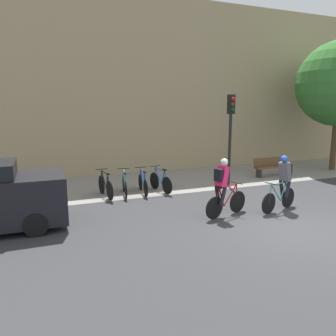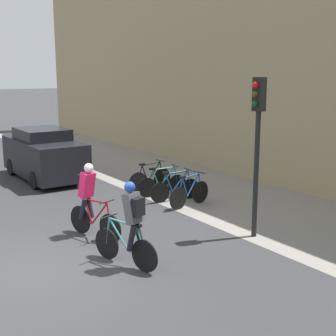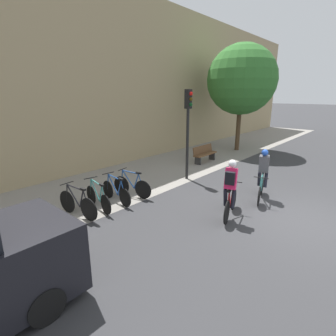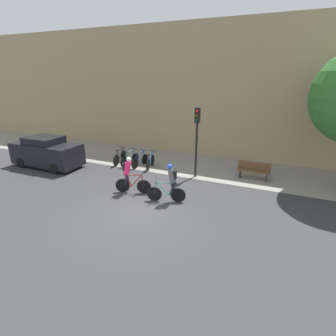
{
  "view_description": "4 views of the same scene",
  "coord_description": "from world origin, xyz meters",
  "px_view_note": "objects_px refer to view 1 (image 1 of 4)",
  "views": [
    {
      "loc": [
        -6.3,
        -6.57,
        3.28
      ],
      "look_at": [
        -2.32,
        3.48,
        1.24
      ],
      "focal_mm": 35.0,
      "sensor_mm": 36.0,
      "label": 1
    },
    {
      "loc": [
        8.54,
        -2.86,
        3.87
      ],
      "look_at": [
        -1.16,
        3.79,
        1.44
      ],
      "focal_mm": 50.0,
      "sensor_mm": 36.0,
      "label": 2
    },
    {
      "loc": [
        -7.83,
        -1.65,
        3.56
      ],
      "look_at": [
        -1.14,
        4.14,
        1.06
      ],
      "focal_mm": 28.0,
      "sensor_mm": 36.0,
      "label": 3
    },
    {
      "loc": [
        4.95,
        -8.1,
        5.35
      ],
      "look_at": [
        0.21,
        2.72,
        1.1
      ],
      "focal_mm": 28.0,
      "sensor_mm": 36.0,
      "label": 4
    }
  ],
  "objects_px": {
    "cyclist_grey": "(283,181)",
    "parked_bike_3": "(161,182)",
    "parked_bike_2": "(143,183)",
    "traffic_light_pole": "(231,124)",
    "cyclist_pink": "(223,186)",
    "bench": "(270,166)",
    "parked_bike_0": "(105,186)",
    "parked_bike_1": "(125,185)"
  },
  "relations": [
    {
      "from": "cyclist_pink",
      "to": "parked_bike_1",
      "type": "relative_size",
      "value": 1.07
    },
    {
      "from": "parked_bike_3",
      "to": "traffic_light_pole",
      "type": "height_order",
      "value": "traffic_light_pole"
    },
    {
      "from": "cyclist_grey",
      "to": "bench",
      "type": "xyz_separation_m",
      "value": [
        3.04,
        4.36,
        -0.47
      ]
    },
    {
      "from": "cyclist_grey",
      "to": "parked_bike_2",
      "type": "relative_size",
      "value": 1.05
    },
    {
      "from": "parked_bike_3",
      "to": "traffic_light_pole",
      "type": "bearing_deg",
      "value": -5.44
    },
    {
      "from": "cyclist_pink",
      "to": "parked_bike_2",
      "type": "xyz_separation_m",
      "value": [
        -1.41,
        3.49,
        -0.56
      ]
    },
    {
      "from": "cyclist_grey",
      "to": "parked_bike_3",
      "type": "distance_m",
      "value": 4.61
    },
    {
      "from": "cyclist_pink",
      "to": "parked_bike_2",
      "type": "bearing_deg",
      "value": 112.06
    },
    {
      "from": "parked_bike_0",
      "to": "bench",
      "type": "xyz_separation_m",
      "value": [
        8.02,
        0.77,
        0.06
      ]
    },
    {
      "from": "cyclist_grey",
      "to": "bench",
      "type": "distance_m",
      "value": 5.33
    },
    {
      "from": "parked_bike_0",
      "to": "bench",
      "type": "relative_size",
      "value": 1.0
    },
    {
      "from": "cyclist_grey",
      "to": "parked_bike_3",
      "type": "bearing_deg",
      "value": 128.24
    },
    {
      "from": "parked_bike_2",
      "to": "parked_bike_3",
      "type": "distance_m",
      "value": 0.72
    },
    {
      "from": "parked_bike_2",
      "to": "traffic_light_pole",
      "type": "distance_m",
      "value": 4.26
    },
    {
      "from": "cyclist_pink",
      "to": "traffic_light_pole",
      "type": "distance_m",
      "value": 4.24
    },
    {
      "from": "parked_bike_1",
      "to": "bench",
      "type": "xyz_separation_m",
      "value": [
        7.31,
        0.77,
        0.08
      ]
    },
    {
      "from": "cyclist_pink",
      "to": "parked_bike_0",
      "type": "bearing_deg",
      "value": 129.23
    },
    {
      "from": "parked_bike_0",
      "to": "cyclist_pink",
      "type": "bearing_deg",
      "value": -50.77
    },
    {
      "from": "cyclist_grey",
      "to": "parked_bike_3",
      "type": "height_order",
      "value": "cyclist_grey"
    },
    {
      "from": "parked_bike_3",
      "to": "traffic_light_pole",
      "type": "xyz_separation_m",
      "value": [
        2.91,
        -0.28,
        2.19
      ]
    },
    {
      "from": "cyclist_pink",
      "to": "cyclist_grey",
      "type": "distance_m",
      "value": 2.14
    },
    {
      "from": "traffic_light_pole",
      "to": "bench",
      "type": "bearing_deg",
      "value": 19.44
    },
    {
      "from": "parked_bike_0",
      "to": "cyclist_grey",
      "type": "bearing_deg",
      "value": -35.77
    },
    {
      "from": "parked_bike_1",
      "to": "parked_bike_3",
      "type": "relative_size",
      "value": 1.03
    },
    {
      "from": "parked_bike_1",
      "to": "parked_bike_2",
      "type": "distance_m",
      "value": 0.72
    },
    {
      "from": "parked_bike_3",
      "to": "bench",
      "type": "relative_size",
      "value": 0.94
    },
    {
      "from": "cyclist_grey",
      "to": "traffic_light_pole",
      "type": "bearing_deg",
      "value": 88.57
    },
    {
      "from": "cyclist_grey",
      "to": "traffic_light_pole",
      "type": "xyz_separation_m",
      "value": [
        0.08,
        3.31,
        1.64
      ]
    },
    {
      "from": "cyclist_pink",
      "to": "cyclist_grey",
      "type": "relative_size",
      "value": 1.01
    },
    {
      "from": "cyclist_pink",
      "to": "parked_bike_0",
      "type": "xyz_separation_m",
      "value": [
        -2.85,
        3.49,
        -0.53
      ]
    },
    {
      "from": "cyclist_pink",
      "to": "bench",
      "type": "bearing_deg",
      "value": 39.44
    },
    {
      "from": "parked_bike_2",
      "to": "parked_bike_3",
      "type": "height_order",
      "value": "parked_bike_3"
    },
    {
      "from": "parked_bike_2",
      "to": "traffic_light_pole",
      "type": "bearing_deg",
      "value": -4.34
    },
    {
      "from": "parked_bike_2",
      "to": "bench",
      "type": "distance_m",
      "value": 6.63
    },
    {
      "from": "traffic_light_pole",
      "to": "parked_bike_1",
      "type": "bearing_deg",
      "value": 176.37
    },
    {
      "from": "cyclist_pink",
      "to": "parked_bike_3",
      "type": "distance_m",
      "value": 3.6
    },
    {
      "from": "parked_bike_3",
      "to": "traffic_light_pole",
      "type": "relative_size",
      "value": 0.43
    },
    {
      "from": "cyclist_pink",
      "to": "bench",
      "type": "distance_m",
      "value": 6.72
    },
    {
      "from": "cyclist_pink",
      "to": "parked_bike_3",
      "type": "height_order",
      "value": "cyclist_pink"
    },
    {
      "from": "parked_bike_1",
      "to": "parked_bike_3",
      "type": "height_order",
      "value": "parked_bike_3"
    },
    {
      "from": "cyclist_grey",
      "to": "bench",
      "type": "bearing_deg",
      "value": 55.12
    },
    {
      "from": "parked_bike_2",
      "to": "bench",
      "type": "bearing_deg",
      "value": 6.64
    }
  ]
}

